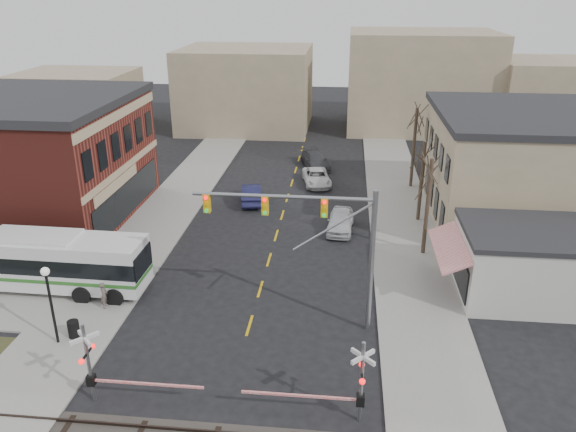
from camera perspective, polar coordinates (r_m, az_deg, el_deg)
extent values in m
plane|color=black|center=(29.81, -4.60, -13.16)|extent=(160.00, 160.00, 0.00)
cube|color=gray|center=(49.18, -11.39, 1.47)|extent=(5.00, 60.00, 0.12)
cube|color=gray|center=(47.28, 11.21, 0.61)|extent=(5.00, 60.00, 0.12)
cube|color=#2D231E|center=(25.15, -7.23, -20.95)|extent=(160.00, 0.08, 0.14)
cube|color=tan|center=(45.08, -16.23, 4.77)|extent=(0.10, 15.00, 0.50)
cube|color=tan|center=(44.07, -16.81, 9.85)|extent=(0.10, 15.00, 0.70)
cube|color=black|center=(45.87, -15.90, 1.80)|extent=(0.08, 13.00, 2.60)
cube|color=gray|center=(48.87, 26.34, 4.28)|extent=(20.00, 15.00, 8.00)
cube|color=#262628|center=(47.89, 27.21, 9.10)|extent=(20.30, 15.30, 0.50)
cube|color=beige|center=(36.15, 23.40, -4.61)|extent=(8.00, 6.00, 4.00)
cube|color=#262628|center=(35.29, 23.93, -1.50)|extent=(8.20, 6.20, 0.30)
cube|color=red|center=(34.54, 16.05, -2.98)|extent=(1.68, 6.00, 0.87)
cylinder|color=#382B21|center=(38.77, 13.97, 0.88)|extent=(0.28, 0.28, 6.75)
cylinder|color=#382B21|center=(44.47, 13.39, 3.43)|extent=(0.28, 0.28, 6.30)
cylinder|color=#382B21|center=(51.96, 12.65, 6.76)|extent=(0.28, 0.28, 7.20)
cube|color=silver|center=(37.19, -24.13, -4.09)|extent=(13.33, 3.11, 2.98)
cube|color=black|center=(37.10, -24.18, -3.78)|extent=(13.37, 3.16, 1.00)
cube|color=#2B6B23|center=(37.47, -23.97, -5.00)|extent=(13.37, 3.16, 0.22)
cylinder|color=black|center=(37.78, -23.80, -5.97)|extent=(1.16, 2.90, 1.11)
cylinder|color=gray|center=(29.39, 8.46, -4.77)|extent=(0.28, 0.28, 8.00)
cylinder|color=gray|center=(28.08, -0.55, 1.98)|extent=(9.20, 0.20, 0.20)
cube|color=gold|center=(28.12, 3.72, 0.87)|extent=(0.35, 0.30, 1.00)
cube|color=gold|center=(28.37, -2.35, 1.10)|extent=(0.35, 0.30, 1.00)
cube|color=gold|center=(28.94, -8.24, 1.32)|extent=(0.35, 0.30, 1.00)
cylinder|color=gray|center=(26.82, -19.61, -13.91)|extent=(0.16, 0.16, 4.00)
cube|color=silver|center=(26.10, -19.98, -11.60)|extent=(1.00, 1.00, 0.18)
cube|color=silver|center=(26.10, -19.98, -11.60)|extent=(1.00, 1.00, 0.18)
sphere|color=#FF0C0C|center=(26.15, -20.26, -13.71)|extent=(0.26, 0.26, 0.26)
sphere|color=#FF0C0C|center=(26.94, -19.26, -12.38)|extent=(0.26, 0.26, 0.26)
cube|color=black|center=(27.35, -19.36, -15.44)|extent=(0.35, 0.35, 0.50)
cube|color=#FF0C0C|center=(26.43, -14.03, -16.22)|extent=(5.00, 0.10, 0.10)
cylinder|color=gray|center=(24.53, 7.47, -16.44)|extent=(0.16, 0.16, 4.00)
cube|color=silver|center=(23.74, 7.63, -13.99)|extent=(1.00, 1.00, 0.18)
cube|color=silver|center=(23.74, 7.63, -13.99)|extent=(1.00, 1.00, 0.18)
sphere|color=#FF0C0C|center=(23.79, 7.56, -16.33)|extent=(0.26, 0.26, 0.26)
sphere|color=#FF0C0C|center=(24.66, 7.51, -14.73)|extent=(0.26, 0.26, 0.26)
cube|color=black|center=(25.11, 7.36, -18.04)|extent=(0.35, 0.35, 0.50)
cube|color=#FF0C0C|center=(25.13, 1.13, -17.77)|extent=(5.00, 0.10, 0.10)
cylinder|color=black|center=(31.19, -22.84, -8.69)|extent=(0.14, 0.14, 3.99)
sphere|color=silver|center=(30.20, -23.45, -5.19)|extent=(0.44, 0.44, 0.44)
cylinder|color=black|center=(32.09, -20.94, -10.66)|extent=(0.60, 0.60, 0.93)
imported|color=silver|center=(42.58, 5.35, -0.49)|extent=(2.16, 4.73, 1.57)
imported|color=#191A40|center=(48.05, -3.77, 2.29)|extent=(2.45, 4.94, 1.56)
imported|color=silver|center=(52.40, 2.93, 3.95)|extent=(3.19, 5.33, 1.39)
imported|color=#3B3C40|center=(57.36, 2.80, 5.65)|extent=(3.67, 5.53, 1.49)
imported|color=#5E524B|center=(33.97, -18.19, -7.65)|extent=(0.45, 0.63, 1.61)
imported|color=#3B3964|center=(39.12, -17.21, -3.16)|extent=(1.04, 1.14, 1.91)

